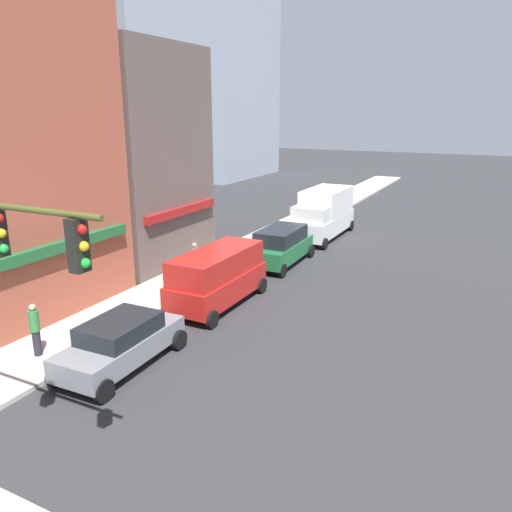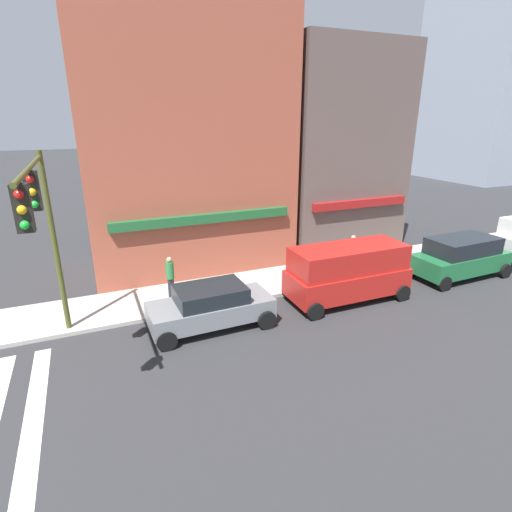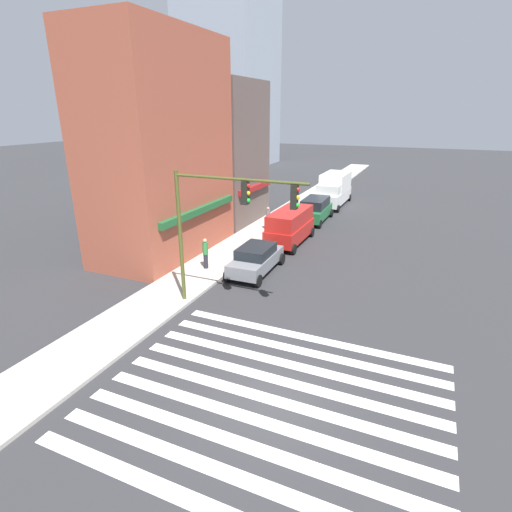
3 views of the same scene
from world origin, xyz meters
TOP-DOWN VIEW (x-y plane):
  - storefront_row at (13.72, 11.50)m, footprint 16.40×5.30m
  - sedan_grey at (9.59, 4.70)m, footprint 4.43×2.02m
  - van_red at (15.43, 4.70)m, footprint 5.02×2.22m
  - suv_green at (21.85, 4.70)m, footprint 4.74×2.12m
  - box_truck_white at (28.42, 4.70)m, footprint 6.22×2.42m
  - pedestrian_green_top at (8.73, 7.47)m, footprint 0.32×0.32m
  - pedestrian_grey_coat at (17.44, 7.13)m, footprint 0.32×0.32m

SIDE VIEW (x-z plane):
  - sedan_grey at x=9.59m, z-range 0.05..1.64m
  - suv_green at x=21.85m, z-range 0.06..2.00m
  - pedestrian_green_top at x=8.73m, z-range 0.19..1.96m
  - pedestrian_grey_coat at x=17.44m, z-range 0.19..1.96m
  - van_red at x=15.43m, z-range 0.12..2.46m
  - box_truck_white at x=28.42m, z-range 0.07..3.11m
  - storefront_row at x=13.72m, z-range -0.39..12.62m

